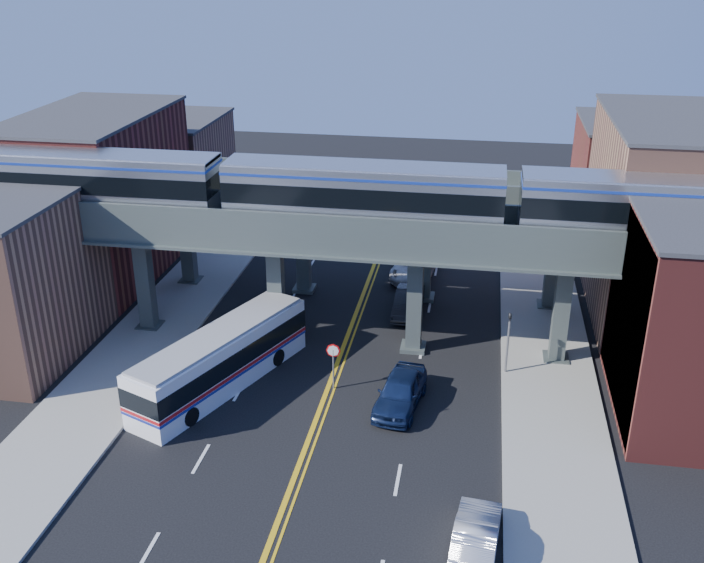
{
  "coord_description": "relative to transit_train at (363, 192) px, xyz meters",
  "views": [
    {
      "loc": [
        7.18,
        -31.77,
        21.67
      ],
      "look_at": [
        0.65,
        6.72,
        4.55
      ],
      "focal_mm": 40.0,
      "sensor_mm": 36.0,
      "label": 1
    }
  ],
  "objects": [
    {
      "name": "stop_sign",
      "position": [
        -0.73,
        -5.0,
        -7.47
      ],
      "size": [
        0.76,
        0.09,
        2.63
      ],
      "color": "slate",
      "rests_on": "ground"
    },
    {
      "name": "car_lane_a",
      "position": [
        2.89,
        -6.13,
        -8.38
      ],
      "size": [
        2.66,
        5.23,
        1.71
      ],
      "primitive_type": "imported",
      "rotation": [
        0.0,
        0.0,
        -0.13
      ],
      "color": "#111D3F",
      "rests_on": "ground"
    },
    {
      "name": "car_lane_b",
      "position": [
        2.2,
        4.65,
        -8.47
      ],
      "size": [
        1.72,
        4.64,
        1.52
      ],
      "primitive_type": "imported",
      "rotation": [
        0.0,
        0.0,
        -0.03
      ],
      "color": "#2C2C2E",
      "rests_on": "ground"
    },
    {
      "name": "mural_panel",
      "position": [
        13.52,
        -4.0,
        -4.48
      ],
      "size": [
        0.1,
        9.5,
        9.5
      ],
      "primitive_type": "cube",
      "color": "#29A7B4",
      "rests_on": "ground"
    },
    {
      "name": "car_parked_curb",
      "position": [
        6.88,
        -16.0,
        -8.46
      ],
      "size": [
        2.04,
        4.84,
        1.55
      ],
      "primitive_type": "imported",
      "rotation": [
        0.0,
        0.0,
        3.06
      ],
      "color": "#B9B9BE",
      "rests_on": "ground"
    },
    {
      "name": "building_east_c",
      "position": [
        17.47,
        21.0,
        -4.73
      ],
      "size": [
        8.0,
        10.0,
        9.0
      ],
      "primitive_type": "cube",
      "color": "maroon",
      "rests_on": "ground"
    },
    {
      "name": "sidewalk_east",
      "position": [
        10.47,
        2.0,
        -9.15
      ],
      "size": [
        5.0,
        70.0,
        0.16
      ],
      "primitive_type": "cube",
      "color": "gray",
      "rests_on": "ground"
    },
    {
      "name": "transit_train",
      "position": [
        0.0,
        0.0,
        0.0
      ],
      "size": [
        46.35,
        2.9,
        3.38
      ],
      "color": "black",
      "rests_on": "elevated_viaduct_near"
    },
    {
      "name": "traffic_signal",
      "position": [
        8.17,
        -2.0,
        -6.93
      ],
      "size": [
        0.15,
        0.18,
        4.1
      ],
      "color": "slate",
      "rests_on": "ground"
    },
    {
      "name": "transit_bus",
      "position": [
        -6.58,
        -5.63,
        -7.7
      ],
      "size": [
        6.82,
        11.64,
        2.97
      ],
      "rotation": [
        0.0,
        0.0,
        1.17
      ],
      "color": "white",
      "rests_on": "ground"
    },
    {
      "name": "car_lane_c",
      "position": [
        2.02,
        10.74,
        -8.41
      ],
      "size": [
        3.21,
        6.15,
        1.65
      ],
      "primitive_type": "imported",
      "rotation": [
        0.0,
        0.0,
        -0.08
      ],
      "color": "silver",
      "rests_on": "ground"
    },
    {
      "name": "building_west_a",
      "position": [
        -19.53,
        -4.0,
        -4.73
      ],
      "size": [
        8.0,
        10.0,
        9.0
      ],
      "primitive_type": "cube",
      "color": "brown",
      "rests_on": "ground"
    },
    {
      "name": "elevated_viaduct_far",
      "position": [
        -1.03,
        7.0,
        -2.76
      ],
      "size": [
        52.0,
        3.6,
        7.4
      ],
      "color": "#414B49",
      "rests_on": "ground"
    },
    {
      "name": "building_west_c",
      "position": [
        -19.53,
        21.0,
        -5.23
      ],
      "size": [
        8.0,
        10.0,
        8.0
      ],
      "primitive_type": "cube",
      "color": "brown",
      "rests_on": "ground"
    },
    {
      "name": "sidewalk_west",
      "position": [
        -12.53,
        2.0,
        -9.15
      ],
      "size": [
        5.0,
        70.0,
        0.16
      ],
      "primitive_type": "cube",
      "color": "gray",
      "rests_on": "ground"
    },
    {
      "name": "car_lane_d",
      "position": [
        0.77,
        16.44,
        -8.44
      ],
      "size": [
        2.29,
        5.48,
        1.58
      ],
      "primitive_type": "imported",
      "rotation": [
        0.0,
        0.0,
        0.01
      ],
      "color": "#9B9B9F",
      "rests_on": "ground"
    },
    {
      "name": "building_west_b",
      "position": [
        -19.53,
        8.0,
        -3.73
      ],
      "size": [
        8.0,
        14.0,
        11.0
      ],
      "primitive_type": "cube",
      "color": "maroon",
      "rests_on": "ground"
    },
    {
      "name": "building_east_b",
      "position": [
        17.47,
        8.0,
        -3.23
      ],
      "size": [
        8.0,
        14.0,
        12.0
      ],
      "primitive_type": "cube",
      "color": "brown",
      "rests_on": "ground"
    },
    {
      "name": "elevated_viaduct_near",
      "position": [
        -1.03,
        0.0,
        -2.76
      ],
      "size": [
        52.0,
        3.6,
        7.4
      ],
      "color": "#414B49",
      "rests_on": "ground"
    },
    {
      "name": "ground",
      "position": [
        -1.03,
        -8.0,
        -9.23
      ],
      "size": [
        120.0,
        120.0,
        0.0
      ],
      "primitive_type": "plane",
      "color": "black",
      "rests_on": "ground"
    }
  ]
}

